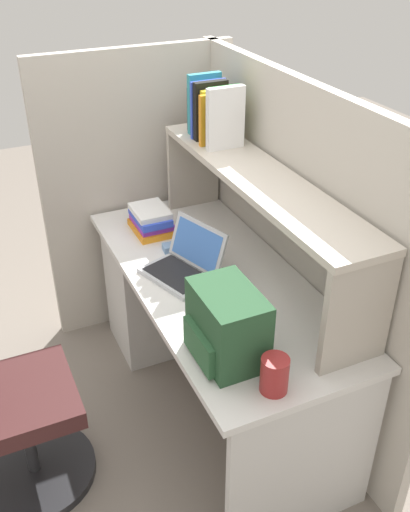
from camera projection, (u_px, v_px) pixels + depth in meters
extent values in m
plane|color=slate|center=(214.00, 397.00, 2.92)|extent=(8.00, 8.00, 0.00)
cube|color=silver|center=(215.00, 280.00, 2.54)|extent=(1.60, 0.70, 0.03)
cube|color=beige|center=(172.00, 284.00, 3.16)|extent=(0.40, 0.64, 0.70)
cube|color=beige|center=(305.00, 469.00, 2.13)|extent=(0.03, 0.64, 0.70)
cube|color=#BCB5A8|center=(290.00, 250.00, 2.65)|extent=(1.84, 0.05, 1.55)
cube|color=#BCB5A8|center=(141.00, 194.00, 3.15)|extent=(0.05, 1.06, 1.55)
cube|color=#B3A99C|center=(193.00, 168.00, 3.04)|extent=(0.03, 0.28, 0.42)
cube|color=#B3A99C|center=(358.00, 316.00, 1.95)|extent=(0.03, 0.28, 0.42)
cube|color=beige|center=(260.00, 178.00, 2.38)|extent=(1.44, 0.28, 0.03)
cube|color=black|center=(201.00, 109.00, 2.79)|extent=(0.03, 0.13, 0.21)
cube|color=teal|center=(204.00, 103.00, 2.74)|extent=(0.03, 0.16, 0.28)
cube|color=teal|center=(206.00, 110.00, 2.72)|extent=(0.02, 0.14, 0.24)
cube|color=blue|center=(208.00, 109.00, 2.69)|extent=(0.02, 0.18, 0.27)
cube|color=black|center=(211.00, 111.00, 2.66)|extent=(0.04, 0.16, 0.27)
cube|color=yellow|center=(217.00, 116.00, 2.64)|extent=(0.03, 0.16, 0.24)
cube|color=orange|center=(217.00, 119.00, 2.61)|extent=(0.03, 0.17, 0.23)
cube|color=green|center=(224.00, 116.00, 2.58)|extent=(0.02, 0.16, 0.27)
cube|color=white|center=(225.00, 118.00, 2.55)|extent=(0.04, 0.18, 0.28)
cube|color=#B7BABF|center=(179.00, 275.00, 2.53)|extent=(0.37, 0.31, 0.02)
cube|color=black|center=(177.00, 274.00, 2.52)|extent=(0.31, 0.25, 0.00)
cube|color=#B7BABF|center=(198.00, 244.00, 2.54)|extent=(0.32, 0.18, 0.19)
cube|color=#3F72CC|center=(197.00, 245.00, 2.54)|extent=(0.28, 0.14, 0.16)
cube|color=#264C2D|center=(228.00, 324.00, 2.03)|extent=(0.30, 0.20, 0.27)
cube|color=#2B5734|center=(201.00, 346.00, 2.03)|extent=(0.22, 0.04, 0.12)
cube|color=#7299C6|center=(174.00, 247.00, 2.72)|extent=(0.07, 0.11, 0.03)
cylinder|color=white|center=(218.00, 299.00, 2.32)|extent=(0.08, 0.08, 0.08)
cylinder|color=maroon|center=(274.00, 375.00, 1.91)|extent=(0.10, 0.10, 0.13)
cube|color=orange|center=(152.00, 228.00, 2.89)|extent=(0.24, 0.18, 0.03)
cube|color=purple|center=(152.00, 222.00, 2.88)|extent=(0.22, 0.16, 0.03)
cube|color=blue|center=(150.00, 217.00, 2.85)|extent=(0.24, 0.15, 0.03)
cube|color=white|center=(150.00, 211.00, 2.84)|extent=(0.21, 0.16, 0.03)
cylinder|color=black|center=(36.00, 471.00, 2.51)|extent=(0.52, 0.52, 0.04)
cylinder|color=#262628|center=(27.00, 435.00, 2.40)|extent=(0.05, 0.05, 0.41)
cube|color=#3F1E1E|center=(19.00, 400.00, 2.29)|extent=(0.44, 0.44, 0.08)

